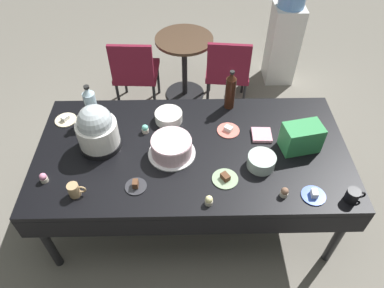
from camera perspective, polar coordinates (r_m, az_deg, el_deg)
ground at (r=3.09m, az=0.00°, el=-10.26°), size 9.00×9.00×0.00m
potluck_table at (r=2.55m, az=0.00°, el=-1.73°), size 2.20×1.10×0.75m
frosted_layer_cake at (r=2.42m, az=-3.32°, el=-0.54°), size 0.33×0.33×0.14m
slow_cooker at (r=2.49m, az=-15.04°, el=2.27°), size 0.29×0.29×0.35m
glass_salad_bowl at (r=2.41m, az=11.09°, el=-2.75°), size 0.19×0.19×0.09m
ceramic_snack_bowl at (r=2.69m, az=-3.77°, el=4.43°), size 0.21×0.21×0.07m
dessert_plate_charcoal at (r=2.31m, az=-9.03°, el=-6.62°), size 0.14×0.14×0.06m
dessert_plate_coral at (r=2.64m, az=5.86°, el=2.26°), size 0.17×0.17×0.04m
dessert_plate_sage at (r=2.33m, az=5.34°, el=-5.50°), size 0.17×0.17×0.05m
dessert_plate_cobalt at (r=2.36m, az=18.99°, el=-7.75°), size 0.15×0.15×0.05m
dessert_plate_cream at (r=2.87m, az=-19.65°, el=3.75°), size 0.16×0.16×0.04m
cupcake_cocoa at (r=2.30m, az=14.65°, el=-7.51°), size 0.05×0.05×0.07m
cupcake_berry at (r=2.19m, az=2.74°, el=-9.05°), size 0.05×0.05×0.07m
cupcake_lemon at (r=2.62m, az=-7.54°, el=2.43°), size 0.05×0.05×0.07m
cupcake_mint at (r=2.48m, az=-22.78°, el=-5.03°), size 0.05×0.05×0.07m
soda_bottle_water at (r=2.73m, az=-15.94°, el=6.13°), size 0.09×0.09×0.31m
soda_bottle_cola at (r=2.75m, az=6.21°, el=8.52°), size 0.08×0.08×0.33m
coffee_mug_tan at (r=2.33m, az=-18.38°, el=-7.04°), size 0.11×0.07×0.09m
coffee_mug_black at (r=2.41m, az=24.45°, el=-7.54°), size 0.12×0.08×0.09m
soda_carton at (r=2.55m, az=17.17°, el=1.02°), size 0.29×0.21×0.20m
paper_napkin_stack at (r=2.63m, az=11.13°, el=1.44°), size 0.15×0.15×0.02m
maroon_chair_left at (r=3.73m, az=-9.14°, el=11.63°), size 0.46×0.46×0.85m
maroon_chair_right at (r=3.72m, az=5.76°, el=11.88°), size 0.49×0.49×0.85m
round_cafe_table at (r=3.88m, az=-1.23°, el=13.83°), size 0.60×0.60×0.72m
water_cooler at (r=4.23m, az=14.72°, el=16.80°), size 0.32×0.32×1.24m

